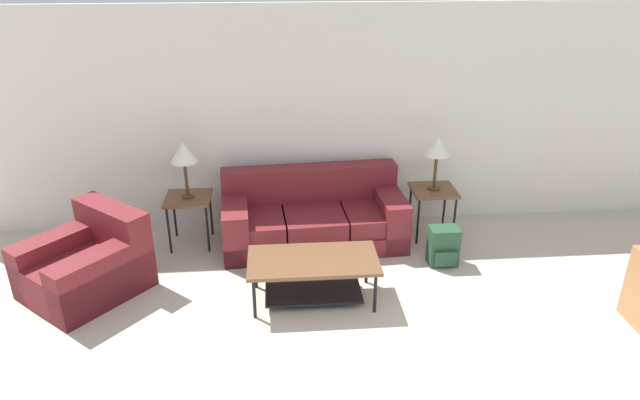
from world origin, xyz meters
name	(u,v)px	position (x,y,z in m)	size (l,w,h in m)	color
wall_back	(336,119)	(0.00, 3.80, 1.30)	(9.15, 0.06, 2.60)	silver
couch	(313,218)	(-0.31, 3.25, 0.29)	(2.10, 1.06, 0.82)	maroon
armchair	(88,265)	(-2.60, 2.41, 0.28)	(1.37, 1.38, 0.80)	maroon
coffee_table	(313,269)	(-0.39, 2.06, 0.33)	(1.24, 0.64, 0.45)	brown
side_table_left	(189,202)	(-1.70, 3.29, 0.53)	(0.50, 0.49, 0.59)	brown
side_table_right	(433,194)	(1.09, 3.29, 0.53)	(0.50, 0.49, 0.59)	brown
table_lamp_left	(184,154)	(-1.70, 3.29, 1.10)	(0.29, 0.29, 0.64)	#472D1E
table_lamp_right	(437,147)	(1.09, 3.29, 1.10)	(0.29, 0.29, 0.64)	#472D1E
backpack	(443,246)	(1.05, 2.63, 0.21)	(0.31, 0.29, 0.42)	#23472D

